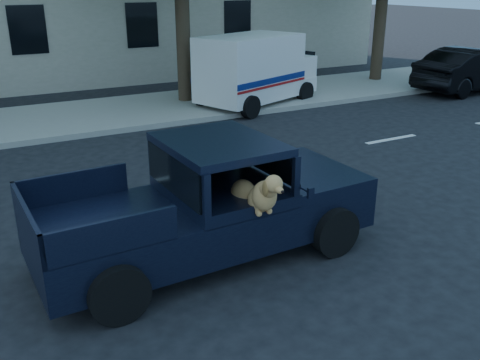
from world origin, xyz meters
The scene contains 6 objects.
ground centered at (0.00, 0.00, 0.00)m, with size 120.00×120.00×0.00m, color black.
far_sidewalk centered at (0.00, 9.20, 0.07)m, with size 60.00×4.00×0.15m, color gray.
lane_stripes centered at (2.00, 3.40, 0.01)m, with size 21.60×0.14×0.01m, color silver, non-canonical shape.
pickup_truck centered at (1.25, 0.16, 0.58)m, with size 4.89×2.52×1.73m.
mail_truck centered at (6.86, 8.33, 0.97)m, with size 4.43×3.19×2.21m.
parked_sedan centered at (14.87, 6.70, 0.77)m, with size 4.68×1.63×1.54m, color black.
Camera 1 is at (-1.58, -6.22, 3.83)m, focal length 40.00 mm.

